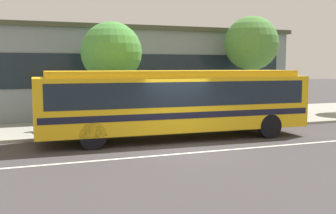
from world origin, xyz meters
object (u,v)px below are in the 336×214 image
at_px(street_tree_near_stop, 111,53).
at_px(street_tree_mid_block, 251,44).
at_px(pedestrian_waiting_near_sign, 47,109).
at_px(pedestrian_walking_along_curb, 165,107).
at_px(transit_bus, 175,99).

height_order(street_tree_near_stop, street_tree_mid_block, street_tree_mid_block).
bearing_deg(pedestrian_waiting_near_sign, street_tree_near_stop, 7.84).
distance_m(pedestrian_walking_along_curb, street_tree_near_stop, 3.63).
bearing_deg(street_tree_near_stop, pedestrian_waiting_near_sign, -172.16).
bearing_deg(transit_bus, pedestrian_walking_along_curb, 79.98).
xyz_separation_m(pedestrian_waiting_near_sign, street_tree_near_stop, (3.03, 0.42, 2.52)).
relative_size(pedestrian_waiting_near_sign, street_tree_mid_block, 0.29).
xyz_separation_m(pedestrian_waiting_near_sign, street_tree_mid_block, (11.02, 0.89, 3.11)).
height_order(pedestrian_walking_along_curb, street_tree_near_stop, street_tree_near_stop).
distance_m(transit_bus, pedestrian_walking_along_curb, 2.40).
height_order(pedestrian_waiting_near_sign, street_tree_near_stop, street_tree_near_stop).
xyz_separation_m(pedestrian_waiting_near_sign, pedestrian_walking_along_curb, (5.21, -1.04, 0.00)).
xyz_separation_m(transit_bus, pedestrian_walking_along_curb, (0.41, 2.30, -0.55)).
relative_size(transit_bus, street_tree_mid_block, 1.99).
relative_size(street_tree_near_stop, street_tree_mid_block, 0.88).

